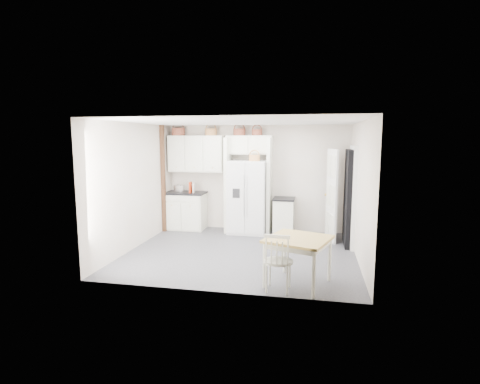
# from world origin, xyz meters

# --- Properties ---
(floor) EXTENTS (4.50, 4.50, 0.00)m
(floor) POSITION_xyz_m (0.00, 0.00, 0.00)
(floor) COLOR #2F2F35
(floor) RESTS_ON ground
(ceiling) EXTENTS (4.50, 4.50, 0.00)m
(ceiling) POSITION_xyz_m (0.00, 0.00, 2.60)
(ceiling) COLOR white
(ceiling) RESTS_ON wall_back
(wall_back) EXTENTS (4.50, 0.00, 4.50)m
(wall_back) POSITION_xyz_m (0.00, 2.00, 1.30)
(wall_back) COLOR #C2AF9B
(wall_back) RESTS_ON floor
(wall_left) EXTENTS (0.00, 4.00, 4.00)m
(wall_left) POSITION_xyz_m (-2.25, 0.00, 1.30)
(wall_left) COLOR #C2AF9B
(wall_left) RESTS_ON floor
(wall_right) EXTENTS (0.00, 4.00, 4.00)m
(wall_right) POSITION_xyz_m (2.25, 0.00, 1.30)
(wall_right) COLOR #C2AF9B
(wall_right) RESTS_ON floor
(refrigerator) EXTENTS (0.91, 0.73, 1.76)m
(refrigerator) POSITION_xyz_m (-0.15, 1.62, 0.88)
(refrigerator) COLOR silver
(refrigerator) RESTS_ON floor
(base_cab_left) EXTENTS (0.98, 0.62, 0.90)m
(base_cab_left) POSITION_xyz_m (-1.77, 1.70, 0.45)
(base_cab_left) COLOR silver
(base_cab_left) RESTS_ON floor
(base_cab_right) EXTENTS (0.47, 0.57, 0.83)m
(base_cab_right) POSITION_xyz_m (0.71, 1.70, 0.42)
(base_cab_right) COLOR silver
(base_cab_right) RESTS_ON floor
(dining_table) EXTENTS (1.14, 1.14, 0.75)m
(dining_table) POSITION_xyz_m (1.19, -1.45, 0.38)
(dining_table) COLOR #A98533
(dining_table) RESTS_ON floor
(windsor_chair) EXTENTS (0.46, 0.42, 0.90)m
(windsor_chair) POSITION_xyz_m (0.91, -1.75, 0.45)
(windsor_chair) COLOR silver
(windsor_chair) RESTS_ON floor
(counter_left) EXTENTS (1.02, 0.66, 0.04)m
(counter_left) POSITION_xyz_m (-1.77, 1.70, 0.92)
(counter_left) COLOR black
(counter_left) RESTS_ON base_cab_left
(counter_right) EXTENTS (0.51, 0.60, 0.04)m
(counter_right) POSITION_xyz_m (0.71, 1.70, 0.85)
(counter_right) COLOR black
(counter_right) RESTS_ON base_cab_right
(toaster) EXTENTS (0.25, 0.16, 0.17)m
(toaster) POSITION_xyz_m (-1.92, 1.69, 1.03)
(toaster) COLOR silver
(toaster) RESTS_ON counter_left
(cookbook_red) EXTENTS (0.05, 0.18, 0.27)m
(cookbook_red) POSITION_xyz_m (-1.60, 1.62, 1.08)
(cookbook_red) COLOR #B52A0B
(cookbook_red) RESTS_ON counter_left
(cookbook_cream) EXTENTS (0.07, 0.16, 0.23)m
(cookbook_cream) POSITION_xyz_m (-1.52, 1.62, 1.06)
(cookbook_cream) COLOR beige
(cookbook_cream) RESTS_ON counter_left
(basket_upper_a) EXTENTS (0.33, 0.33, 0.19)m
(basket_upper_a) POSITION_xyz_m (-1.97, 1.83, 2.44)
(basket_upper_a) COLOR maroon
(basket_upper_a) RESTS_ON upper_cabinet
(basket_upper_c) EXTENTS (0.30, 0.30, 0.17)m
(basket_upper_c) POSITION_xyz_m (-1.12, 1.83, 2.44)
(basket_upper_c) COLOR olive
(basket_upper_c) RESTS_ON upper_cabinet
(basket_bridge_a) EXTENTS (0.29, 0.29, 0.16)m
(basket_bridge_a) POSITION_xyz_m (-0.40, 1.83, 2.43)
(basket_bridge_a) COLOR maroon
(basket_bridge_a) RESTS_ON bridge_cabinet
(basket_bridge_b) EXTENTS (0.25, 0.25, 0.15)m
(basket_bridge_b) POSITION_xyz_m (0.03, 1.83, 2.42)
(basket_bridge_b) COLOR maroon
(basket_bridge_b) RESTS_ON bridge_cabinet
(basket_fridge_b) EXTENTS (0.26, 0.26, 0.14)m
(basket_fridge_b) POSITION_xyz_m (0.02, 1.52, 1.83)
(basket_fridge_b) COLOR olive
(basket_fridge_b) RESTS_ON refrigerator
(upper_cabinet) EXTENTS (1.40, 0.34, 0.90)m
(upper_cabinet) POSITION_xyz_m (-1.50, 1.83, 1.90)
(upper_cabinet) COLOR silver
(upper_cabinet) RESTS_ON wall_back
(bridge_cabinet) EXTENTS (1.12, 0.34, 0.45)m
(bridge_cabinet) POSITION_xyz_m (-0.15, 1.83, 2.12)
(bridge_cabinet) COLOR silver
(bridge_cabinet) RESTS_ON wall_back
(fridge_panel_left) EXTENTS (0.08, 0.60, 2.30)m
(fridge_panel_left) POSITION_xyz_m (-0.66, 1.70, 1.15)
(fridge_panel_left) COLOR silver
(fridge_panel_left) RESTS_ON floor
(fridge_panel_right) EXTENTS (0.08, 0.60, 2.30)m
(fridge_panel_right) POSITION_xyz_m (0.36, 1.70, 1.15)
(fridge_panel_right) COLOR silver
(fridge_panel_right) RESTS_ON floor
(trim_post) EXTENTS (0.09, 0.09, 2.60)m
(trim_post) POSITION_xyz_m (-2.20, 1.35, 1.30)
(trim_post) COLOR #301E0B
(trim_post) RESTS_ON floor
(doorway_void) EXTENTS (0.18, 0.85, 2.05)m
(doorway_void) POSITION_xyz_m (2.16, 1.00, 1.02)
(doorway_void) COLOR black
(doorway_void) RESTS_ON floor
(door_slab) EXTENTS (0.21, 0.79, 2.05)m
(door_slab) POSITION_xyz_m (1.80, 1.33, 1.02)
(door_slab) COLOR white
(door_slab) RESTS_ON floor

